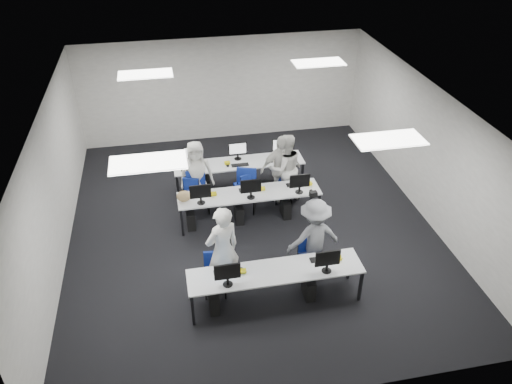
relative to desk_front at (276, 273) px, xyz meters
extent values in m
plane|color=black|center=(0.00, 2.40, -0.68)|extent=(9.00, 9.00, 0.00)
plane|color=white|center=(0.00, 2.40, 2.32)|extent=(9.00, 9.00, 0.00)
cube|color=beige|center=(0.00, 6.90, 0.82)|extent=(8.00, 0.02, 3.00)
cube|color=beige|center=(0.00, -2.10, 0.82)|extent=(8.00, 0.02, 3.00)
cube|color=beige|center=(-4.00, 2.40, 0.82)|extent=(0.02, 9.00, 3.00)
cube|color=beige|center=(4.00, 2.40, 0.82)|extent=(0.02, 9.00, 3.00)
cube|color=white|center=(-2.00, 0.40, 2.30)|extent=(1.20, 0.60, 0.02)
cube|color=white|center=(2.00, 0.40, 2.30)|extent=(1.20, 0.60, 0.02)
cube|color=white|center=(-2.00, 4.40, 2.30)|extent=(1.20, 0.60, 0.02)
cube|color=white|center=(2.00, 4.40, 2.30)|extent=(1.20, 0.60, 0.02)
cube|color=silver|center=(0.00, 0.00, 0.03)|extent=(3.20, 0.70, 0.03)
cube|color=black|center=(-1.55, -0.30, -0.33)|extent=(0.05, 0.05, 0.70)
cube|color=black|center=(-1.55, 0.30, -0.33)|extent=(0.05, 0.05, 0.70)
cube|color=black|center=(1.55, -0.30, -0.33)|extent=(0.05, 0.05, 0.70)
cube|color=black|center=(1.55, 0.30, -0.33)|extent=(0.05, 0.05, 0.70)
cube|color=silver|center=(0.00, 2.60, 0.03)|extent=(3.20, 0.70, 0.03)
cube|color=black|center=(-1.55, 2.30, -0.33)|extent=(0.05, 0.05, 0.70)
cube|color=black|center=(-1.55, 2.90, -0.33)|extent=(0.05, 0.05, 0.70)
cube|color=black|center=(1.55, 2.30, -0.33)|extent=(0.05, 0.05, 0.70)
cube|color=black|center=(1.55, 2.90, -0.33)|extent=(0.05, 0.05, 0.70)
cube|color=silver|center=(0.00, 4.00, 0.03)|extent=(3.20, 0.70, 0.03)
cube|color=black|center=(-1.55, 3.70, -0.33)|extent=(0.05, 0.05, 0.70)
cube|color=black|center=(-1.55, 4.30, -0.33)|extent=(0.05, 0.05, 0.70)
cube|color=black|center=(1.55, 3.70, -0.33)|extent=(0.05, 0.05, 0.70)
cube|color=black|center=(1.55, 4.30, -0.33)|extent=(0.05, 0.05, 0.70)
cube|color=#0D4FB4|center=(-0.90, -0.18, 0.35)|extent=(0.46, 0.04, 0.32)
cube|color=black|center=(-0.90, 0.14, 0.06)|extent=(0.42, 0.14, 0.02)
ellipsoid|color=black|center=(-0.60, 0.14, 0.07)|extent=(0.07, 0.10, 0.04)
cube|color=black|center=(-1.15, 0.00, -0.47)|extent=(0.18, 0.40, 0.42)
cube|color=white|center=(0.90, -0.18, 0.35)|extent=(0.46, 0.04, 0.32)
cube|color=black|center=(0.90, 0.14, 0.06)|extent=(0.42, 0.14, 0.02)
ellipsoid|color=black|center=(1.20, 0.14, 0.07)|extent=(0.07, 0.10, 0.04)
cube|color=black|center=(0.65, 0.00, -0.47)|extent=(0.18, 0.40, 0.42)
cube|color=white|center=(-1.10, 2.42, 0.35)|extent=(0.46, 0.04, 0.32)
cube|color=black|center=(-1.10, 2.74, 0.06)|extent=(0.42, 0.14, 0.02)
ellipsoid|color=black|center=(-0.80, 2.74, 0.07)|extent=(0.07, 0.10, 0.04)
cube|color=black|center=(-1.35, 2.60, -0.47)|extent=(0.18, 0.40, 0.42)
cube|color=white|center=(0.00, 2.42, 0.35)|extent=(0.46, 0.04, 0.32)
cube|color=black|center=(0.00, 2.74, 0.06)|extent=(0.42, 0.14, 0.02)
ellipsoid|color=black|center=(0.30, 2.74, 0.07)|extent=(0.07, 0.10, 0.04)
cube|color=black|center=(-0.25, 2.60, -0.47)|extent=(0.18, 0.40, 0.42)
cube|color=white|center=(1.10, 2.42, 0.35)|extent=(0.46, 0.04, 0.32)
cube|color=black|center=(1.10, 2.74, 0.06)|extent=(0.42, 0.14, 0.02)
ellipsoid|color=black|center=(1.40, 2.74, 0.07)|extent=(0.07, 0.10, 0.04)
cube|color=black|center=(0.85, 2.60, -0.47)|extent=(0.18, 0.40, 0.42)
cube|color=white|center=(-1.10, 4.18, 0.35)|extent=(0.46, 0.04, 0.32)
cube|color=black|center=(-1.10, 3.86, 0.06)|extent=(0.42, 0.14, 0.02)
ellipsoid|color=black|center=(-1.40, 3.86, 0.07)|extent=(0.07, 0.10, 0.04)
cube|color=black|center=(-0.85, 4.00, -0.47)|extent=(0.18, 0.40, 0.42)
cube|color=white|center=(0.00, 4.18, 0.35)|extent=(0.46, 0.04, 0.32)
cube|color=black|center=(0.00, 3.86, 0.06)|extent=(0.42, 0.14, 0.02)
ellipsoid|color=black|center=(-0.30, 3.86, 0.07)|extent=(0.07, 0.10, 0.04)
cube|color=black|center=(0.25, 4.00, -0.47)|extent=(0.18, 0.40, 0.42)
cube|color=white|center=(1.10, 4.18, 0.35)|extent=(0.46, 0.04, 0.32)
cube|color=black|center=(1.10, 3.86, 0.06)|extent=(0.42, 0.14, 0.02)
ellipsoid|color=black|center=(0.80, 3.86, 0.07)|extent=(0.07, 0.10, 0.04)
cube|color=black|center=(1.35, 4.00, -0.47)|extent=(0.18, 0.40, 0.42)
cube|color=navy|center=(-1.06, 0.44, -0.25)|extent=(0.45, 0.43, 0.06)
cube|color=navy|center=(-1.04, 0.62, -0.01)|extent=(0.39, 0.09, 0.33)
cube|color=navy|center=(0.82, 0.53, -0.27)|extent=(0.45, 0.43, 0.05)
cube|color=navy|center=(0.80, 0.71, -0.03)|extent=(0.38, 0.10, 0.32)
cube|color=navy|center=(-1.11, 3.22, -0.19)|extent=(0.49, 0.47, 0.06)
cube|color=navy|center=(-1.12, 3.43, 0.09)|extent=(0.45, 0.08, 0.38)
cube|color=navy|center=(-0.01, 3.06, -0.17)|extent=(0.60, 0.59, 0.07)
cube|color=navy|center=(0.06, 3.27, 0.11)|extent=(0.46, 0.19, 0.40)
cube|color=navy|center=(0.97, 3.19, -0.25)|extent=(0.52, 0.50, 0.06)
cube|color=navy|center=(1.03, 3.36, -0.01)|extent=(0.39, 0.17, 0.34)
cube|color=navy|center=(-1.19, 3.52, -0.26)|extent=(0.50, 0.49, 0.05)
cube|color=navy|center=(-1.25, 3.35, -0.03)|extent=(0.38, 0.16, 0.33)
cube|color=navy|center=(0.02, 3.39, -0.25)|extent=(0.51, 0.50, 0.06)
cube|color=navy|center=(0.07, 3.21, 0.00)|extent=(0.39, 0.16, 0.34)
cube|color=navy|center=(1.00, 3.42, -0.26)|extent=(0.50, 0.49, 0.06)
cube|color=navy|center=(0.94, 3.25, -0.02)|extent=(0.38, 0.16, 0.33)
ellipsoid|color=#A48454|center=(-1.45, 2.56, 0.18)|extent=(0.33, 0.22, 0.26)
imported|color=beige|center=(-0.89, 0.51, 0.26)|extent=(0.80, 0.68, 1.88)
imported|color=beige|center=(1.00, 3.33, 0.17)|extent=(0.91, 0.75, 1.71)
imported|color=beige|center=(-1.09, 3.54, 0.13)|extent=(0.82, 0.55, 1.63)
imported|color=beige|center=(0.88, 3.31, 0.17)|extent=(1.05, 0.56, 1.70)
imported|color=slate|center=(0.93, 0.70, 0.15)|extent=(1.13, 0.73, 1.65)
cube|color=black|center=(0.91, 0.88, 1.03)|extent=(0.16, 0.19, 0.10)
camera|label=1|loc=(-1.65, -6.55, 6.19)|focal=35.00mm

